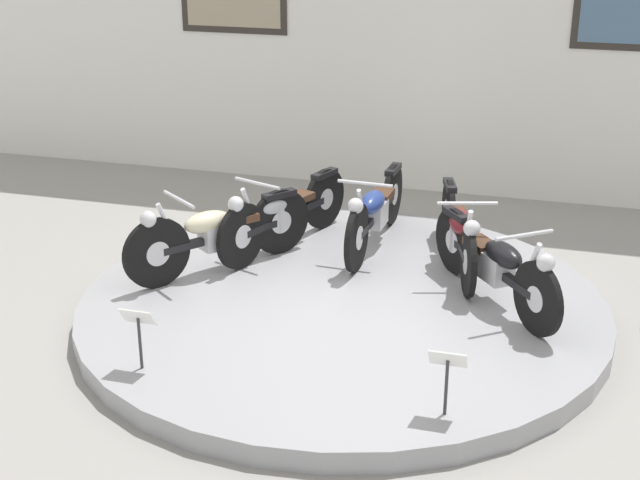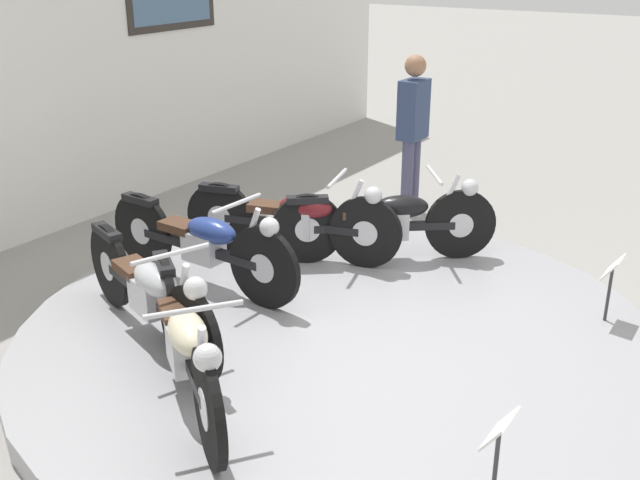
% 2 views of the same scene
% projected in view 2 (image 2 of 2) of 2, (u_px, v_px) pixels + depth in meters
% --- Properties ---
extents(ground_plane, '(60.00, 60.00, 0.00)m').
position_uv_depth(ground_plane, '(338.00, 347.00, 5.56)').
color(ground_plane, gray).
extents(display_platform, '(4.68, 4.68, 0.18)m').
position_uv_depth(display_platform, '(339.00, 337.00, 5.53)').
color(display_platform, '#99999E').
rests_on(display_platform, ground_plane).
extents(motorcycle_cream, '(1.26, 1.64, 0.81)m').
position_uv_depth(motorcycle_cream, '(186.00, 342.00, 4.48)').
color(motorcycle_cream, black).
rests_on(motorcycle_cream, display_platform).
extents(motorcycle_silver, '(0.77, 1.89, 0.80)m').
position_uv_depth(motorcycle_silver, '(150.00, 290.00, 5.16)').
color(motorcycle_silver, black).
rests_on(motorcycle_silver, display_platform).
extents(motorcycle_blue, '(0.54, 2.01, 0.80)m').
position_uv_depth(motorcycle_blue, '(203.00, 241.00, 5.99)').
color(motorcycle_blue, black).
rests_on(motorcycle_blue, display_platform).
extents(motorcycle_maroon, '(0.67, 1.93, 0.79)m').
position_uv_depth(motorcycle_maroon, '(295.00, 218.00, 6.54)').
color(motorcycle_maroon, black).
rests_on(motorcycle_maroon, display_platform).
extents(motorcycle_black, '(1.25, 1.60, 0.79)m').
position_uv_depth(motorcycle_black, '(390.00, 219.00, 6.51)').
color(motorcycle_black, black).
rests_on(motorcycle_black, display_platform).
extents(info_placard_front_left, '(0.26, 0.11, 0.51)m').
position_uv_depth(info_placard_front_left, '(498.00, 440.00, 3.64)').
color(info_placard_front_left, '#333338').
rests_on(info_placard_front_left, display_platform).
extents(info_placard_front_centre, '(0.26, 0.11, 0.51)m').
position_uv_depth(info_placard_front_centre, '(612.00, 275.00, 5.44)').
color(info_placard_front_centre, '#333338').
rests_on(info_placard_front_centre, display_platform).
extents(visitor_standing, '(0.36, 0.23, 1.73)m').
position_uv_depth(visitor_standing, '(413.00, 125.00, 8.00)').
color(visitor_standing, '#4C4C6B').
rests_on(visitor_standing, ground_plane).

